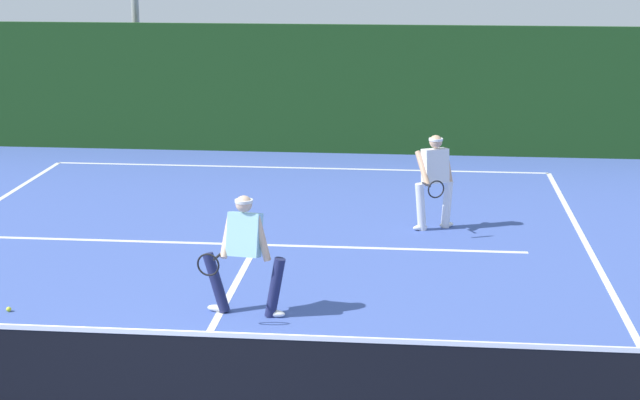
% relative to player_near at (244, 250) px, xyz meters
% --- Properties ---
extents(court_line_baseline_far, '(10.43, 0.10, 0.01)m').
position_rel_player_near_xyz_m(court_line_baseline_far, '(-0.34, 8.62, -0.87)').
color(court_line_baseline_far, white).
rests_on(court_line_baseline_far, ground_plane).
extents(court_line_service, '(8.50, 0.10, 0.01)m').
position_rel_player_near_xyz_m(court_line_service, '(-0.34, 3.05, -0.87)').
color(court_line_service, white).
rests_on(court_line_service, ground_plane).
extents(court_line_centre, '(0.10, 6.40, 0.01)m').
position_rel_player_near_xyz_m(court_line_centre, '(-0.34, 0.10, -0.87)').
color(court_line_centre, white).
rests_on(court_line_centre, ground_plane).
extents(tennis_net, '(11.43, 0.09, 1.05)m').
position_rel_player_near_xyz_m(tennis_net, '(-0.34, -3.10, -0.35)').
color(tennis_net, '#1E4723').
rests_on(tennis_net, ground_plane).
extents(player_near, '(1.12, 0.83, 1.59)m').
position_rel_player_near_xyz_m(player_near, '(0.00, 0.00, 0.00)').
color(player_near, '#1E234C').
rests_on(player_near, ground_plane).
extents(player_far, '(0.72, 0.95, 1.60)m').
position_rel_player_near_xyz_m(player_far, '(2.46, 4.24, 0.00)').
color(player_far, silver).
rests_on(player_far, ground_plane).
extents(tennis_ball, '(0.07, 0.07, 0.07)m').
position_rel_player_near_xyz_m(tennis_ball, '(-3.09, -0.20, -0.84)').
color(tennis_ball, '#D1E033').
rests_on(tennis_ball, ground_plane).
extents(back_fence_windscreen, '(21.48, 0.12, 2.88)m').
position_rel_player_near_xyz_m(back_fence_windscreen, '(-0.34, 10.26, 0.57)').
color(back_fence_windscreen, '#1A3F17').
rests_on(back_fence_windscreen, ground_plane).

